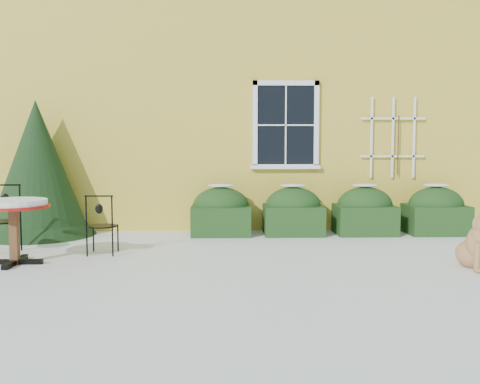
{
  "coord_description": "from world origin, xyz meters",
  "views": [
    {
      "loc": [
        -0.22,
        -6.97,
        1.58
      ],
      "look_at": [
        0.0,
        1.0,
        0.9
      ],
      "focal_mm": 40.0,
      "sensor_mm": 36.0,
      "label": 1
    }
  ],
  "objects_px": {
    "evergreen_shrub": "(38,181)",
    "patio_chair_near": "(102,225)",
    "dog": "(479,246)",
    "patio_chair_far": "(3,219)",
    "bistro_table": "(13,210)"
  },
  "relations": [
    {
      "from": "evergreen_shrub",
      "to": "dog",
      "type": "height_order",
      "value": "evergreen_shrub"
    },
    {
      "from": "dog",
      "to": "bistro_table",
      "type": "bearing_deg",
      "value": 178.8
    },
    {
      "from": "evergreen_shrub",
      "to": "patio_chair_near",
      "type": "relative_size",
      "value": 2.71
    },
    {
      "from": "patio_chair_near",
      "to": "patio_chair_far",
      "type": "distance_m",
      "value": 1.5
    },
    {
      "from": "evergreen_shrub",
      "to": "bistro_table",
      "type": "distance_m",
      "value": 2.43
    },
    {
      "from": "evergreen_shrub",
      "to": "patio_chair_near",
      "type": "height_order",
      "value": "evergreen_shrub"
    },
    {
      "from": "patio_chair_far",
      "to": "dog",
      "type": "bearing_deg",
      "value": -18.99
    },
    {
      "from": "evergreen_shrub",
      "to": "bistro_table",
      "type": "relative_size",
      "value": 2.55
    },
    {
      "from": "patio_chair_far",
      "to": "bistro_table",
      "type": "bearing_deg",
      "value": -67.4
    },
    {
      "from": "dog",
      "to": "evergreen_shrub",
      "type": "bearing_deg",
      "value": 159.86
    },
    {
      "from": "patio_chair_far",
      "to": "evergreen_shrub",
      "type": "bearing_deg",
      "value": 82.51
    },
    {
      "from": "patio_chair_near",
      "to": "bistro_table",
      "type": "bearing_deg",
      "value": 31.83
    },
    {
      "from": "evergreen_shrub",
      "to": "dog",
      "type": "distance_m",
      "value": 7.2
    },
    {
      "from": "evergreen_shrub",
      "to": "patio_chair_far",
      "type": "xyz_separation_m",
      "value": [
        0.02,
        -1.59,
        -0.46
      ]
    },
    {
      "from": "evergreen_shrub",
      "to": "patio_chair_near",
      "type": "xyz_separation_m",
      "value": [
        1.52,
        -1.74,
        -0.52
      ]
    }
  ]
}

